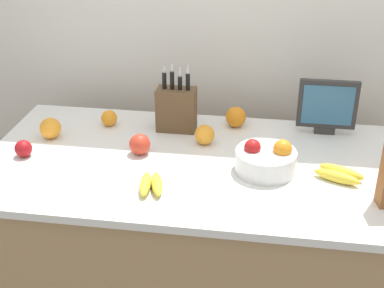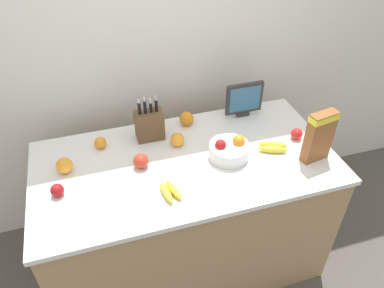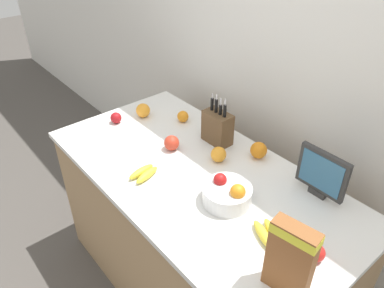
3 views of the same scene
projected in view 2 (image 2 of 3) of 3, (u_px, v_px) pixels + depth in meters
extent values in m
plane|color=#514C47|center=(187.00, 256.00, 2.66)|extent=(14.00, 14.00, 0.00)
cube|color=silver|center=(156.00, 48.00, 2.33)|extent=(9.00, 0.06, 2.60)
cube|color=tan|center=(186.00, 216.00, 2.38)|extent=(1.66, 0.83, 0.87)
cube|color=white|center=(186.00, 163.00, 2.10)|extent=(1.69, 0.86, 0.03)
cube|color=brown|center=(149.00, 125.00, 2.20)|extent=(0.16, 0.10, 0.18)
cylinder|color=black|center=(139.00, 109.00, 2.11)|extent=(0.02, 0.02, 0.07)
cube|color=silver|center=(139.00, 101.00, 2.08)|extent=(0.01, 0.00, 0.03)
cylinder|color=black|center=(145.00, 107.00, 2.12)|extent=(0.02, 0.02, 0.07)
cube|color=silver|center=(144.00, 99.00, 2.08)|extent=(0.01, 0.00, 0.03)
cylinder|color=black|center=(151.00, 108.00, 2.13)|extent=(0.02, 0.02, 0.06)
cube|color=silver|center=(150.00, 101.00, 2.10)|extent=(0.01, 0.00, 0.04)
cylinder|color=black|center=(156.00, 106.00, 2.13)|extent=(0.02, 0.02, 0.07)
cube|color=silver|center=(156.00, 98.00, 2.10)|extent=(0.01, 0.00, 0.04)
cube|color=#2D2D2D|center=(243.00, 114.00, 2.43)|extent=(0.08, 0.03, 0.03)
cube|color=#2D2D2D|center=(244.00, 98.00, 2.36)|extent=(0.24, 0.02, 0.21)
cube|color=#33668C|center=(245.00, 99.00, 2.35)|extent=(0.21, 0.00, 0.17)
cube|color=brown|center=(319.00, 137.00, 2.02)|extent=(0.17, 0.09, 0.30)
cube|color=yellow|center=(324.00, 117.00, 1.94)|extent=(0.17, 0.09, 0.04)
cylinder|color=silver|center=(229.00, 151.00, 2.10)|extent=(0.23, 0.23, 0.08)
sphere|color=orange|center=(239.00, 141.00, 2.08)|extent=(0.07, 0.07, 0.07)
sphere|color=red|center=(221.00, 145.00, 2.06)|extent=(0.06, 0.06, 0.06)
ellipsoid|color=yellow|center=(166.00, 193.00, 1.87)|extent=(0.06, 0.15, 0.04)
ellipsoid|color=yellow|center=(174.00, 190.00, 1.89)|extent=(0.08, 0.16, 0.04)
ellipsoid|color=yellow|center=(273.00, 145.00, 2.17)|extent=(0.17, 0.11, 0.04)
ellipsoid|color=yellow|center=(273.00, 149.00, 2.14)|extent=(0.17, 0.10, 0.04)
sphere|color=red|center=(297.00, 134.00, 2.23)|extent=(0.07, 0.07, 0.07)
sphere|color=#A31419|center=(57.00, 190.00, 1.87)|extent=(0.07, 0.07, 0.07)
sphere|color=red|center=(141.00, 161.00, 2.03)|extent=(0.08, 0.08, 0.08)
sphere|color=orange|center=(177.00, 140.00, 2.18)|extent=(0.08, 0.08, 0.08)
sphere|color=orange|center=(100.00, 143.00, 2.16)|extent=(0.07, 0.07, 0.07)
sphere|color=orange|center=(187.00, 119.00, 2.34)|extent=(0.09, 0.09, 0.09)
sphere|color=orange|center=(64.00, 166.00, 2.00)|extent=(0.09, 0.09, 0.09)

